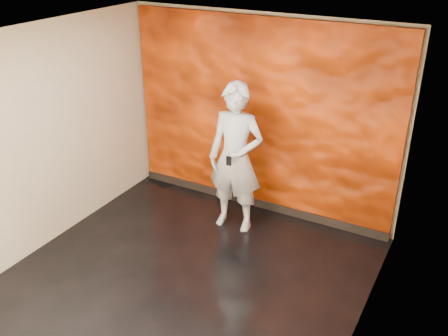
{
  "coord_description": "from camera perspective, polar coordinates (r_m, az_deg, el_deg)",
  "views": [
    {
      "loc": [
        2.7,
        -3.97,
        3.77
      ],
      "look_at": [
        0.03,
        0.88,
        1.08
      ],
      "focal_mm": 40.0,
      "sensor_mm": 36.0,
      "label": 1
    }
  ],
  "objects": [
    {
      "name": "man",
      "position": [
        6.56,
        1.35,
        1.1
      ],
      "size": [
        0.78,
        0.55,
        2.04
      ],
      "primitive_type": "imported",
      "rotation": [
        0.0,
        0.0,
        0.09
      ],
      "color": "#9CA2AC",
      "rests_on": "ground"
    },
    {
      "name": "phone",
      "position": [
        6.28,
        0.55,
        0.82
      ],
      "size": [
        0.07,
        0.02,
        0.13
      ],
      "primitive_type": "cube",
      "rotation": [
        0.0,
        0.0,
        0.08
      ],
      "color": "black",
      "rests_on": "man"
    },
    {
      "name": "baseboard",
      "position": [
        7.47,
        3.63,
        -3.93
      ],
      "size": [
        3.9,
        0.04,
        0.12
      ],
      "primitive_type": "cube",
      "color": "black",
      "rests_on": "ground"
    },
    {
      "name": "feature_wall",
      "position": [
        6.95,
        4.08,
        5.71
      ],
      "size": [
        3.9,
        0.06,
        2.75
      ],
      "primitive_type": "cube",
      "color": "#FE4D08",
      "rests_on": "ground"
    },
    {
      "name": "room",
      "position": [
        5.36,
        -4.84,
        -0.46
      ],
      "size": [
        4.02,
        4.02,
        2.81
      ],
      "color": "black",
      "rests_on": "ground"
    }
  ]
}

